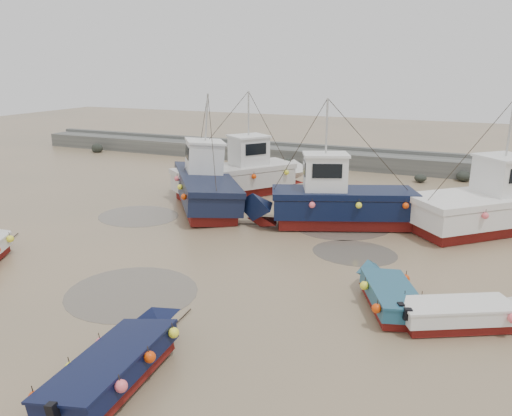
% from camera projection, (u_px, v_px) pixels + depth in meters
% --- Properties ---
extents(ground, '(120.00, 120.00, 0.00)m').
position_uv_depth(ground, '(230.00, 272.00, 19.38)').
color(ground, '#9A7D5C').
rests_on(ground, ground).
extents(seawall, '(60.00, 4.92, 1.50)m').
position_uv_depth(seawall, '(357.00, 160.00, 38.56)').
color(seawall, slate).
rests_on(seawall, ground).
extents(puddle_a, '(4.70, 4.70, 0.01)m').
position_uv_depth(puddle_a, '(132.00, 292.00, 17.66)').
color(puddle_a, '#5B5348').
rests_on(puddle_a, ground).
extents(puddle_b, '(3.64, 3.64, 0.01)m').
position_uv_depth(puddle_b, '(354.00, 253.00, 21.39)').
color(puddle_b, '#5B5348').
rests_on(puddle_b, ground).
extents(puddle_c, '(4.36, 4.36, 0.01)m').
position_uv_depth(puddle_c, '(138.00, 216.00, 26.57)').
color(puddle_c, '#5B5348').
rests_on(puddle_c, ground).
extents(puddle_d, '(5.52, 5.52, 0.01)m').
position_uv_depth(puddle_d, '(344.00, 219.00, 26.03)').
color(puddle_d, '#5B5348').
rests_on(puddle_d, ground).
extents(dinghy_1, '(2.38, 6.32, 1.43)m').
position_uv_depth(dinghy_1, '(123.00, 359.00, 12.74)').
color(dinghy_1, maroon).
rests_on(dinghy_1, ground).
extents(dinghy_2, '(2.86, 5.09, 1.43)m').
position_uv_depth(dinghy_2, '(387.00, 290.00, 16.57)').
color(dinghy_2, maroon).
rests_on(dinghy_2, ground).
extents(dinghy_3, '(5.27, 3.25, 1.43)m').
position_uv_depth(dinghy_3, '(468.00, 311.00, 15.16)').
color(dinghy_3, maroon).
rests_on(dinghy_3, ground).
extents(cabin_boat_0, '(7.87, 9.81, 6.22)m').
position_uv_depth(cabin_boat_0, '(202.00, 183.00, 28.32)').
color(cabin_boat_0, maroon).
rests_on(cabin_boat_0, ground).
extents(cabin_boat_1, '(7.31, 9.26, 6.22)m').
position_uv_depth(cabin_boat_1, '(243.00, 174.00, 30.61)').
color(cabin_boat_1, maroon).
rests_on(cabin_boat_1, ground).
extents(cabin_boat_2, '(9.82, 5.34, 6.22)m').
position_uv_depth(cabin_boat_2, '(331.00, 200.00, 24.56)').
color(cabin_boat_2, maroon).
rests_on(cabin_boat_2, ground).
extents(cabin_boat_3, '(8.57, 8.15, 6.22)m').
position_uv_depth(cabin_boat_3, '(493.00, 204.00, 23.95)').
color(cabin_boat_3, maroon).
rests_on(cabin_boat_3, ground).
extents(person, '(0.72, 0.65, 1.66)m').
position_uv_depth(person, '(199.00, 202.00, 29.20)').
color(person, '#191A34').
rests_on(person, ground).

